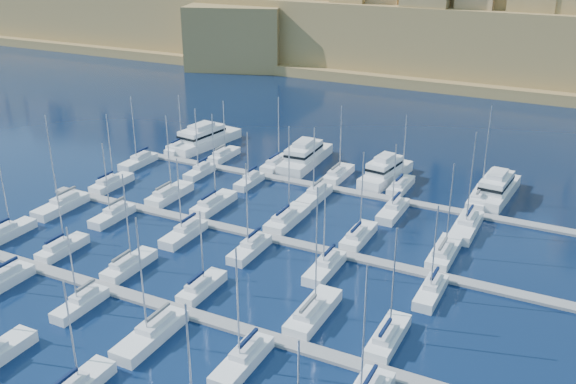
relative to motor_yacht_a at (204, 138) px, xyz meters
The scene contains 42 objects.
ground 53.63m from the motor_yacht_a, 51.80° to the right, with size 600.00×600.00×0.00m, color black.
pontoon_mid_near 63.48m from the motor_yacht_a, 58.52° to the right, with size 84.00×2.00×0.40m, color slate.
pontoon_mid_far 46.18m from the motor_yacht_a, 44.10° to the right, with size 84.00×2.00×0.40m, color slate.
pontoon_far 34.69m from the motor_yacht_a, 16.98° to the right, with size 84.00×2.00×0.40m, color slate.
sailboat_12 48.98m from the motor_yacht_a, 92.55° to the right, with size 2.59×8.63×14.16m.
sailboat_13 49.91m from the motor_yacht_a, 79.83° to the right, with size 2.47×8.22×12.02m.
sailboat_14 52.96m from the motor_yacht_a, 67.21° to the right, with size 2.65×8.83×13.92m.
sailboat_15 58.90m from the motor_yacht_a, 56.62° to the right, with size 2.43×8.11×11.36m.
sailboat_16 67.47m from the motor_yacht_a, 45.46° to the right, with size 3.10×10.33×16.75m.
sailboat_17 74.83m from the motor_yacht_a, 40.68° to the right, with size 2.68×8.92×14.16m.
sailboat_20 62.71m from the motor_yacht_a, 69.93° to the right, with size 2.33×7.75×11.43m.
sailboat_21 68.65m from the motor_yacht_a, 61.20° to the right, with size 3.10×10.32×15.61m.
sailboat_22 74.39m from the motor_yacht_a, 53.24° to the right, with size 2.75×9.18×14.52m.
sailboat_24 26.82m from the motor_yacht_a, 93.67° to the right, with size 2.69×8.98×13.51m.
sailboat_25 28.31m from the motor_yacht_a, 68.24° to the right, with size 2.98×9.93×14.66m.
sailboat_26 32.71m from the motor_yacht_a, 53.53° to the right, with size 2.97×9.91×16.08m.
sailboat_27 41.90m from the motor_yacht_a, 38.49° to the right, with size 3.11×10.35×15.84m.
sailboat_28 52.24m from the motor_yacht_a, 30.79° to the right, with size 2.70×9.00×13.87m.
sailboat_29 63.13m from the motor_yacht_a, 24.62° to the right, with size 2.97×9.90×14.03m.
sailboat_30 38.14m from the motor_yacht_a, 93.52° to the right, with size 3.03×10.11×16.42m.
sailboat_31 38.03m from the motor_yacht_a, 78.35° to the right, with size 2.53×8.43×13.06m.
sailboat_32 43.21m from the motor_yacht_a, 60.20° to the right, with size 2.69×8.95×12.95m.
sailboat_33 49.58m from the motor_yacht_a, 48.86° to the right, with size 2.59×8.64×13.95m.
sailboat_34 57.99m from the motor_yacht_a, 40.29° to the right, with size 2.69×8.97×13.18m.
sailboat_35 69.28m from the motor_yacht_a, 32.43° to the right, with size 2.48×8.27×12.90m.
sailboat_36 5.76m from the motor_yacht_a, 114.41° to the right, with size 2.44×8.13×11.99m.
sailboat_37 9.43m from the motor_yacht_a, 31.74° to the right, with size 2.58×8.60×11.95m.
sailboat_38 20.36m from the motor_yacht_a, 13.04° to the right, with size 2.79×9.30×13.96m.
sailboat_39 32.77m from the motor_yacht_a, ahead, with size 2.78×9.27×13.79m.
sailboat_40 44.66m from the motor_yacht_a, ahead, with size 2.60×8.67×13.72m.
sailboat_41 58.07m from the motor_yacht_a, ahead, with size 2.96×9.85×16.77m.
sailboat_42 16.23m from the motor_yacht_a, 107.04° to the right, with size 2.69×8.96×13.98m.
sailboat_43 17.34m from the motor_yacht_a, 58.83° to the right, with size 2.27×7.58×13.19m.
sailboat_44 24.54m from the motor_yacht_a, 37.08° to the right, with size 2.26×7.52×10.29m.
sailboat_45 36.31m from the motor_yacht_a, 25.55° to the right, with size 2.79×9.29×13.08m.
sailboat_46 49.05m from the motor_yacht_a, 18.57° to the right, with size 2.76×9.21×12.34m.
sailboat_47 60.52m from the motor_yacht_a, 15.63° to the right, with size 3.19×10.62×16.11m.
motor_yacht_a is the anchor object (origin of this frame).
motor_yacht_b 23.74m from the motor_yacht_a, ahead, with size 5.71×16.89×5.25m.
motor_yacht_c 40.45m from the motor_yacht_a, ahead, with size 6.12×14.79×5.25m.
motor_yacht_d 59.91m from the motor_yacht_a, ahead, with size 5.76×15.75×5.25m.
fortified_city 118.56m from the motor_yacht_a, 73.76° to the left, with size 460.00×108.95×59.52m.
Camera 1 is at (40.42, -64.56, 42.65)m, focal length 40.00 mm.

